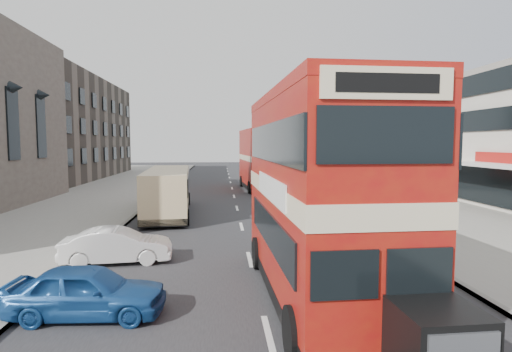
# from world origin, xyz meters

# --- Properties ---
(ground) EXTENTS (160.00, 160.00, 0.00)m
(ground) POSITION_xyz_m (0.00, 0.00, 0.00)
(ground) COLOR #28282B
(ground) RESTS_ON ground
(road_surface) EXTENTS (12.00, 90.00, 0.01)m
(road_surface) POSITION_xyz_m (0.00, 20.00, 0.01)
(road_surface) COLOR #28282B
(road_surface) RESTS_ON ground
(pavement_right) EXTENTS (12.00, 90.00, 0.15)m
(pavement_right) POSITION_xyz_m (12.00, 20.00, 0.07)
(pavement_right) COLOR gray
(pavement_right) RESTS_ON ground
(pavement_left) EXTENTS (12.00, 90.00, 0.15)m
(pavement_left) POSITION_xyz_m (-12.00, 20.00, 0.07)
(pavement_left) COLOR gray
(pavement_left) RESTS_ON ground
(kerb_left) EXTENTS (0.20, 90.00, 0.16)m
(kerb_left) POSITION_xyz_m (-6.10, 20.00, 0.07)
(kerb_left) COLOR gray
(kerb_left) RESTS_ON ground
(kerb_right) EXTENTS (0.20, 90.00, 0.16)m
(kerb_right) POSITION_xyz_m (6.10, 20.00, 0.07)
(kerb_right) COLOR gray
(kerb_right) RESTS_ON ground
(brick_terrace) EXTENTS (14.00, 28.00, 12.00)m
(brick_terrace) POSITION_xyz_m (-22.00, 38.00, 6.00)
(brick_terrace) COLOR #66594C
(brick_terrace) RESTS_ON ground
(commercial_row) EXTENTS (9.90, 46.20, 9.30)m
(commercial_row) POSITION_xyz_m (19.95, 22.00, 4.70)
(commercial_row) COLOR beige
(commercial_row) RESTS_ON ground
(street_lamp) EXTENTS (1.00, 0.20, 8.12)m
(street_lamp) POSITION_xyz_m (6.52, 18.00, 4.78)
(street_lamp) COLOR slate
(street_lamp) RESTS_ON ground
(bus_main) EXTENTS (3.01, 10.03, 5.51)m
(bus_main) POSITION_xyz_m (1.61, -1.84, 2.90)
(bus_main) COLOR black
(bus_main) RESTS_ON ground
(bus_second) EXTENTS (3.31, 9.83, 5.38)m
(bus_second) POSITION_xyz_m (2.49, 24.89, 2.83)
(bus_second) COLOR black
(bus_second) RESTS_ON ground
(coach) EXTENTS (3.08, 9.71, 2.54)m
(coach) POSITION_xyz_m (-4.24, 12.08, 1.50)
(coach) COLOR black
(coach) RESTS_ON ground
(car_left_near) EXTENTS (3.92, 1.77, 1.31)m
(car_left_near) POSITION_xyz_m (-4.37, -2.63, 0.65)
(car_left_near) COLOR #1A4C91
(car_left_near) RESTS_ON ground
(car_left_front) EXTENTS (3.95, 1.69, 1.26)m
(car_left_front) POSITION_xyz_m (-4.79, 2.00, 0.63)
(car_left_front) COLOR white
(car_left_front) RESTS_ON ground
(car_right_a) EXTENTS (5.27, 2.66, 1.47)m
(car_right_a) POSITION_xyz_m (5.56, 15.63, 0.73)
(car_right_a) COLOR #8E300E
(car_right_a) RESTS_ON ground
(car_right_b) EXTENTS (3.82, 1.76, 1.06)m
(car_right_b) POSITION_xyz_m (4.95, 19.48, 0.53)
(car_right_b) COLOR #C46113
(car_right_b) RESTS_ON ground
(pedestrian_near) EXTENTS (0.77, 0.71, 1.74)m
(pedestrian_near) POSITION_xyz_m (8.53, 13.60, 1.02)
(pedestrian_near) COLOR gray
(pedestrian_near) RESTS_ON pavement_right
(pedestrian_far) EXTENTS (1.08, 0.86, 1.72)m
(pedestrian_far) POSITION_xyz_m (8.31, 30.99, 1.01)
(pedestrian_far) COLOR gray
(pedestrian_far) RESTS_ON pavement_right
(cyclist) EXTENTS (0.69, 1.55, 2.21)m
(cyclist) POSITION_xyz_m (4.12, 18.58, 0.81)
(cyclist) COLOR gray
(cyclist) RESTS_ON ground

